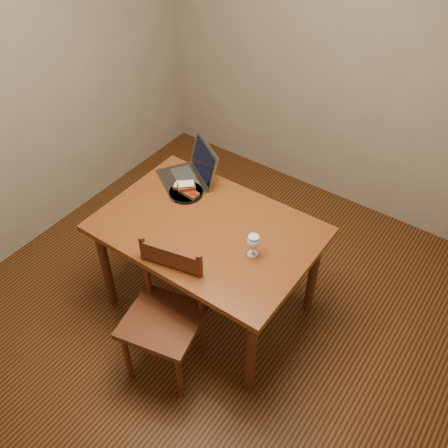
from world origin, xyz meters
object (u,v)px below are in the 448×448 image
Objects in this scene: chair at (164,312)px; plate at (186,193)px; table at (208,237)px; laptop at (192,171)px; milk_glass at (253,245)px.

plate is (-0.36, 0.68, 0.25)m from chair.
laptop is (-0.36, 0.31, 0.15)m from table.
milk_glass is (0.28, 0.47, 0.32)m from chair.
plate is 1.56× the size of milk_glass.
table is 2.57× the size of chair.
laptop reaches higher than plate.
laptop reaches higher than milk_glass.
plate is at bearing 162.54° from milk_glass.
laptop is (-0.42, 0.82, 0.31)m from chair.
milk_glass reaches higher than plate.
chair is at bearing -30.62° from laptop.
table is 0.50m from laptop.
chair is (0.06, -0.50, -0.16)m from table.
laptop is (-0.70, 0.35, -0.00)m from milk_glass.
milk_glass is (0.34, -0.03, 0.16)m from table.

